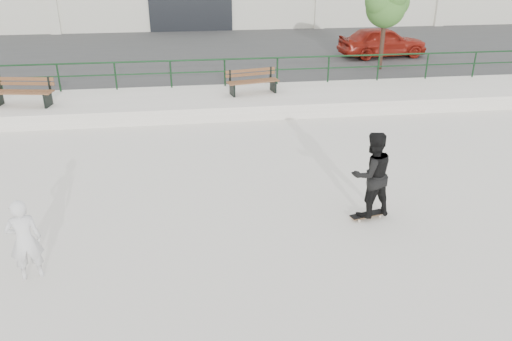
{
  "coord_description": "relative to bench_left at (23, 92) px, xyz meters",
  "views": [
    {
      "loc": [
        -0.35,
        -7.72,
        5.42
      ],
      "look_at": [
        0.98,
        2.0,
        0.94
      ],
      "focal_mm": 35.0,
      "sensor_mm": 36.0,
      "label": 1
    }
  ],
  "objects": [
    {
      "name": "ground",
      "position": [
        5.8,
        -9.18,
        -0.96
      ],
      "size": [
        120.0,
        120.0,
        0.0
      ],
      "primitive_type": "plane",
      "color": "white",
      "rests_on": "ground"
    },
    {
      "name": "ledge",
      "position": [
        5.8,
        0.32,
        -0.71
      ],
      "size": [
        30.0,
        3.0,
        0.5
      ],
      "primitive_type": "cube",
      "color": "silver",
      "rests_on": "ground"
    },
    {
      "name": "parking_strip",
      "position": [
        5.8,
        8.82,
        -0.71
      ],
      "size": [
        60.0,
        14.0,
        0.5
      ],
      "primitive_type": "cube",
      "color": "#3A3A3A",
      "rests_on": "ground"
    },
    {
      "name": "railing",
      "position": [
        5.8,
        1.62,
        0.29
      ],
      "size": [
        28.0,
        0.06,
        1.03
      ],
      "color": "#133519",
      "rests_on": "ledge"
    },
    {
      "name": "bench_left",
      "position": [
        0.0,
        0.0,
        0.0
      ],
      "size": [
        2.07,
        0.9,
        0.92
      ],
      "rotation": [
        0.0,
        0.0,
        -0.17
      ],
      "color": "brown",
      "rests_on": "ledge"
    },
    {
      "name": "bench_right",
      "position": [
        7.69,
        0.46,
        -0.03
      ],
      "size": [
        1.93,
        0.91,
        0.86
      ],
      "rotation": [
        0.0,
        0.0,
        0.21
      ],
      "color": "brown",
      "rests_on": "ledge"
    },
    {
      "name": "tree",
      "position": [
        13.63,
        3.51,
        2.25
      ],
      "size": [
        2.03,
        1.8,
        3.6
      ],
      "color": "#412C20",
      "rests_on": "parking_strip"
    },
    {
      "name": "red_car",
      "position": [
        14.59,
        5.96,
        0.24
      ],
      "size": [
        4.23,
        1.99,
        1.4
      ],
      "primitive_type": "imported",
      "rotation": [
        0.0,
        0.0,
        1.66
      ],
      "color": "maroon",
      "rests_on": "parking_strip"
    },
    {
      "name": "skateboard",
      "position": [
        9.11,
        -7.9,
        -0.88
      ],
      "size": [
        0.81,
        0.38,
        0.09
      ],
      "rotation": [
        0.0,
        0.0,
        0.24
      ],
      "color": "black",
      "rests_on": "ground"
    },
    {
      "name": "standing_skater",
      "position": [
        9.11,
        -7.9,
        0.08
      ],
      "size": [
        1.03,
        0.87,
        1.88
      ],
      "primitive_type": "imported",
      "rotation": [
        0.0,
        0.0,
        3.34
      ],
      "color": "black",
      "rests_on": "skateboard"
    },
    {
      "name": "seated_skater",
      "position": [
        2.49,
        -9.13,
        -0.18
      ],
      "size": [
        0.64,
        0.5,
        1.54
      ],
      "primitive_type": "imported",
      "rotation": [
        0.0,
        0.0,
        3.4
      ],
      "color": "silver",
      "rests_on": "ground"
    }
  ]
}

